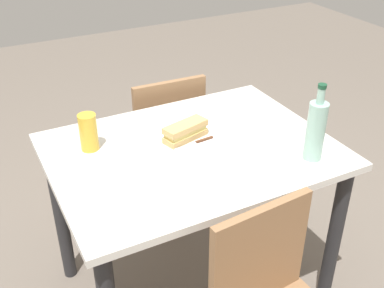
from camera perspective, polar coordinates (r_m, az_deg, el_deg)
ground_plane at (r=2.38m, az=0.00°, el=-16.73°), size 8.00×8.00×0.00m
dining_table at (r=1.95m, az=0.00°, el=-3.65°), size 1.11×0.83×0.78m
chair_near at (r=2.56m, az=-3.41°, el=0.82°), size 0.41×0.41×0.84m
plate_near at (r=1.92m, az=-0.88°, el=0.43°), size 0.24×0.24×0.01m
baguette_sandwich_near at (r=1.90m, az=-0.89°, el=1.51°), size 0.20×0.12×0.07m
knife_near at (r=1.89m, az=0.51°, el=0.19°), size 0.18×0.03×0.01m
water_bottle at (r=1.82m, az=14.61°, el=1.68°), size 0.07×0.07×0.31m
beer_glass at (r=1.89m, az=-12.31°, el=1.39°), size 0.07×0.07×0.15m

